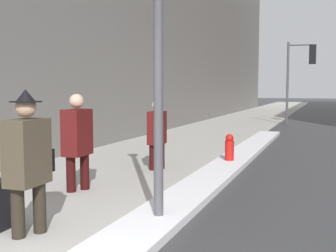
{
  "coord_description": "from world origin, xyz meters",
  "views": [
    {
      "loc": [
        2.19,
        -2.86,
        1.69
      ],
      "look_at": [
        -0.4,
        4.0,
        1.05
      ],
      "focal_mm": 45.0,
      "sensor_mm": 36.0,
      "label": 1
    }
  ],
  "objects_px": {
    "pedestrian_in_fedora": "(28,157)",
    "rolling_suitcase": "(0,205)",
    "pedestrian_with_shoulder_bag": "(157,132)",
    "pedestrian_in_glasses": "(77,138)",
    "traffic_light_near": "(303,65)",
    "fire_hydrant": "(229,150)"
  },
  "relations": [
    {
      "from": "pedestrian_in_glasses",
      "to": "fire_hydrant",
      "type": "relative_size",
      "value": 2.31
    },
    {
      "from": "traffic_light_near",
      "to": "pedestrian_in_fedora",
      "type": "relative_size",
      "value": 2.32
    },
    {
      "from": "pedestrian_in_fedora",
      "to": "rolling_suitcase",
      "type": "xyz_separation_m",
      "value": [
        -0.48,
        0.05,
        -0.62
      ]
    },
    {
      "from": "pedestrian_in_glasses",
      "to": "pedestrian_in_fedora",
      "type": "bearing_deg",
      "value": 15.79
    },
    {
      "from": "pedestrian_with_shoulder_bag",
      "to": "pedestrian_in_glasses",
      "type": "bearing_deg",
      "value": -15.5
    },
    {
      "from": "traffic_light_near",
      "to": "pedestrian_in_glasses",
      "type": "distance_m",
      "value": 15.43
    },
    {
      "from": "rolling_suitcase",
      "to": "fire_hydrant",
      "type": "bearing_deg",
      "value": 160.39
    },
    {
      "from": "pedestrian_in_fedora",
      "to": "pedestrian_with_shoulder_bag",
      "type": "height_order",
      "value": "pedestrian_in_fedora"
    },
    {
      "from": "pedestrian_in_fedora",
      "to": "pedestrian_with_shoulder_bag",
      "type": "distance_m",
      "value": 4.24
    },
    {
      "from": "pedestrian_in_fedora",
      "to": "pedestrian_with_shoulder_bag",
      "type": "bearing_deg",
      "value": 179.66
    },
    {
      "from": "pedestrian_with_shoulder_bag",
      "to": "fire_hydrant",
      "type": "relative_size",
      "value": 2.08
    },
    {
      "from": "traffic_light_near",
      "to": "rolling_suitcase",
      "type": "distance_m",
      "value": 17.41
    },
    {
      "from": "pedestrian_with_shoulder_bag",
      "to": "fire_hydrant",
      "type": "distance_m",
      "value": 1.74
    },
    {
      "from": "rolling_suitcase",
      "to": "fire_hydrant",
      "type": "height_order",
      "value": "rolling_suitcase"
    },
    {
      "from": "rolling_suitcase",
      "to": "fire_hydrant",
      "type": "relative_size",
      "value": 1.36
    },
    {
      "from": "pedestrian_in_fedora",
      "to": "traffic_light_near",
      "type": "bearing_deg",
      "value": 170.99
    },
    {
      "from": "pedestrian_in_glasses",
      "to": "pedestrian_with_shoulder_bag",
      "type": "xyz_separation_m",
      "value": [
        0.52,
        2.21,
        -0.09
      ]
    },
    {
      "from": "traffic_light_near",
      "to": "fire_hydrant",
      "type": "bearing_deg",
      "value": -101.32
    },
    {
      "from": "traffic_light_near",
      "to": "pedestrian_with_shoulder_bag",
      "type": "relative_size",
      "value": 2.69
    },
    {
      "from": "rolling_suitcase",
      "to": "traffic_light_near",
      "type": "bearing_deg",
      "value": 169.39
    },
    {
      "from": "pedestrian_in_glasses",
      "to": "rolling_suitcase",
      "type": "height_order",
      "value": "pedestrian_in_glasses"
    },
    {
      "from": "traffic_light_near",
      "to": "pedestrian_with_shoulder_bag",
      "type": "xyz_separation_m",
      "value": [
        -2.19,
        -12.85,
        -2.03
      ]
    }
  ]
}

